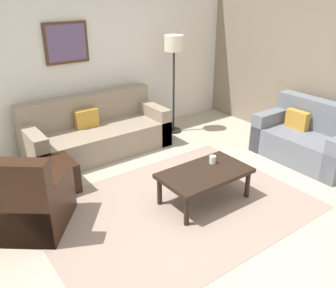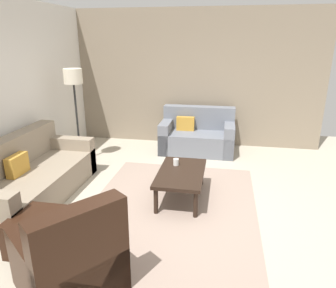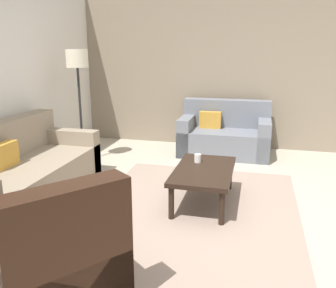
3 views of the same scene
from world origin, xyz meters
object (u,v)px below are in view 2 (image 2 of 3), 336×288
lamp_standing (74,86)px  armchair_leather (72,263)px  couch_loveseat (197,136)px  ottoman (40,232)px  cup (176,162)px  couch_main (27,179)px  coffee_table (181,175)px

lamp_standing → armchair_leather: bearing=-155.6°
couch_loveseat → armchair_leather: armchair_leather is taller
couch_loveseat → lamp_standing: bearing=115.4°
ottoman → cup: (1.64, -1.24, 0.26)m
couch_main → couch_loveseat: 3.34m
couch_main → lamp_standing: bearing=-3.5°
couch_loveseat → couch_main: bearing=138.7°
couch_main → ottoman: bearing=-141.0°
couch_loveseat → armchair_leather: 4.09m
coffee_table → lamp_standing: size_ratio=0.64×
couch_loveseat → ottoman: couch_loveseat is taller
couch_main → lamp_standing: size_ratio=1.29×
couch_main → lamp_standing: 1.87m
coffee_table → couch_main: bearing=100.9°
couch_loveseat → cup: 1.88m
couch_loveseat → lamp_standing: 2.58m
ottoman → lamp_standing: (2.51, 0.72, 1.21)m
coffee_table → cup: bearing=26.2°
couch_loveseat → lamp_standing: size_ratio=0.85×
couch_main → couch_loveseat: same height
ottoman → cup: size_ratio=5.65×
couch_main → armchair_leather: (-1.52, -1.46, 0.01)m
couch_main → couch_loveseat: (2.51, -2.20, 0.01)m
cup → ottoman: bearing=142.9°
cup → lamp_standing: (0.87, 1.96, 0.95)m
coffee_table → cup: 0.26m
ottoman → coffee_table: 1.96m
couch_loveseat → lamp_standing: lamp_standing is taller
armchair_leather → ottoman: (0.51, 0.65, -0.11)m
lamp_standing → couch_main: bearing=176.5°
cup → lamp_standing: size_ratio=0.06×
couch_loveseat → ottoman: bearing=158.4°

